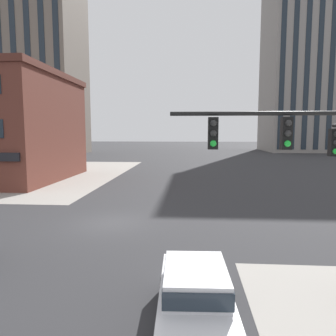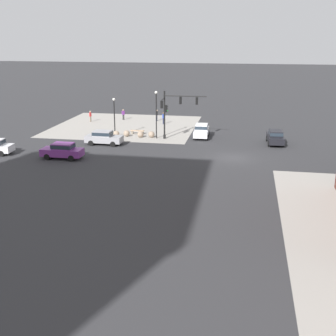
# 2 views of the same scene
# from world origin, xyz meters

# --- Properties ---
(ground_plane) EXTENTS (320.00, 320.00, 0.00)m
(ground_plane) POSITION_xyz_m (0.00, 0.00, 0.00)
(ground_plane) COLOR #2D2D30
(traffic_signal_main) EXTENTS (5.42, 2.09, 6.03)m
(traffic_signal_main) POSITION_xyz_m (7.95, -7.40, 3.87)
(traffic_signal_main) COLOR black
(traffic_signal_main) RESTS_ON ground
(car_main_northbound_far) EXTENTS (2.02, 4.46, 1.68)m
(car_main_northbound_far) POSITION_xyz_m (4.44, -9.20, 0.92)
(car_main_northbound_far) COLOR silver
(car_main_northbound_far) RESTS_ON ground
(residential_tower_skyline_right) EXTENTS (20.02, 19.77, 46.46)m
(residential_tower_skyline_right) POSITION_xyz_m (33.81, 71.50, 23.25)
(residential_tower_skyline_right) COLOR gray
(residential_tower_skyline_right) RESTS_ON ground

